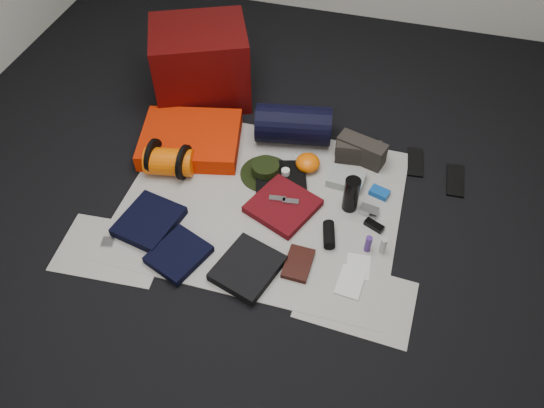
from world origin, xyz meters
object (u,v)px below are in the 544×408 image
(red_cabinet, at_px, (201,64))
(sleeping_pad, at_px, (191,139))
(paperback_book, at_px, (298,263))
(stuff_sack, at_px, (169,162))
(navy_duffel, at_px, (293,125))
(water_bottle, at_px, (351,194))
(compact_camera, at_px, (369,211))

(red_cabinet, height_order, sleeping_pad, red_cabinet)
(sleeping_pad, height_order, paperback_book, sleeping_pad)
(stuff_sack, relative_size, navy_duffel, 0.60)
(navy_duffel, xyz_separation_m, water_bottle, (0.46, -0.48, -0.01))
(navy_duffel, xyz_separation_m, paperback_book, (0.27, -0.96, -0.11))
(sleeping_pad, height_order, stuff_sack, stuff_sack)
(compact_camera, bearing_deg, sleeping_pad, 176.44)
(red_cabinet, relative_size, stuff_sack, 2.16)
(sleeping_pad, xyz_separation_m, navy_duffel, (0.62, 0.24, 0.07))
(sleeping_pad, height_order, compact_camera, sleeping_pad)
(water_bottle, bearing_deg, paperback_book, -111.79)
(paperback_book, bearing_deg, red_cabinet, 130.20)
(red_cabinet, distance_m, water_bottle, 1.43)
(compact_camera, bearing_deg, water_bottle, -178.96)
(compact_camera, distance_m, paperback_book, 0.55)
(compact_camera, bearing_deg, stuff_sack, -171.55)
(compact_camera, xyz_separation_m, paperback_book, (-0.31, -0.46, -0.01))
(red_cabinet, bearing_deg, water_bottle, -56.86)
(red_cabinet, relative_size, sleeping_pad, 1.01)
(red_cabinet, distance_m, navy_duffel, 0.80)
(sleeping_pad, relative_size, compact_camera, 5.81)
(red_cabinet, height_order, stuff_sack, red_cabinet)
(red_cabinet, bearing_deg, sleeping_pad, -102.16)
(water_bottle, bearing_deg, navy_duffel, 133.74)
(red_cabinet, relative_size, navy_duffel, 1.31)
(red_cabinet, relative_size, water_bottle, 2.76)
(navy_duffel, bearing_deg, water_bottle, -56.64)
(paperback_book, bearing_deg, sleeping_pad, 142.67)
(stuff_sack, relative_size, compact_camera, 2.72)
(sleeping_pad, bearing_deg, paperback_book, -38.96)
(red_cabinet, bearing_deg, paperback_book, -75.13)
(red_cabinet, bearing_deg, navy_duffel, -45.74)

